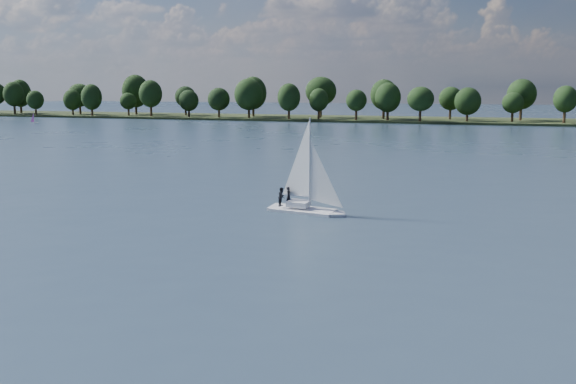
# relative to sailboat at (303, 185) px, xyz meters

# --- Properties ---
(ground) EXTENTS (700.00, 700.00, 0.00)m
(ground) POSITION_rel_sailboat_xyz_m (6.39, 63.96, -2.71)
(ground) COLOR #233342
(ground) RESTS_ON ground
(far_shore) EXTENTS (660.00, 40.00, 1.50)m
(far_shore) POSITION_rel_sailboat_xyz_m (6.39, 175.96, -2.71)
(far_shore) COLOR black
(far_shore) RESTS_ON ground
(sailboat) EXTENTS (7.64, 3.37, 9.72)m
(sailboat) POSITION_rel_sailboat_xyz_m (0.00, 0.00, 0.00)
(sailboat) COLOR silver
(sailboat) RESTS_ON ground
(dinghy_pink) EXTENTS (2.47, 1.12, 3.86)m
(dinghy_pink) POSITION_rel_sailboat_xyz_m (-132.13, 119.56, -1.80)
(dinghy_pink) COLOR silver
(dinghy_pink) RESTS_ON ground
(pontoon) EXTENTS (4.07, 2.15, 0.50)m
(pontoon) POSITION_rel_sailboat_xyz_m (-171.82, 157.21, -2.71)
(pontoon) COLOR slate
(pontoon) RESTS_ON ground
(treeline) EXTENTS (562.03, 73.48, 18.22)m
(treeline) POSITION_rel_sailboat_xyz_m (-0.77, 172.50, 5.40)
(treeline) COLOR black
(treeline) RESTS_ON ground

